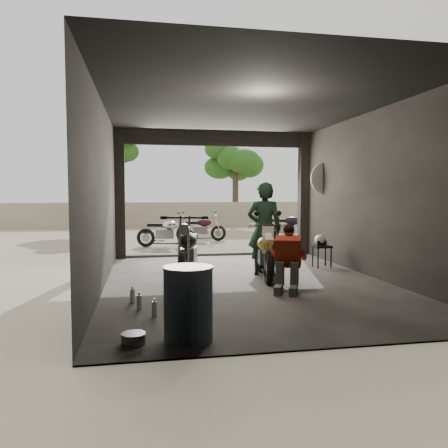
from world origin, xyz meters
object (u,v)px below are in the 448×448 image
object	(u,v)px
main_bike	(264,250)
left_bike	(188,248)
rider	(264,229)
oil_drum	(188,305)
mechanic	(287,260)
outside_bike_a	(166,230)
helmet	(320,240)
outside_bike_b	(201,227)
sign_post	(326,194)
outside_bike_c	(289,225)
stool	(322,249)

from	to	relation	value
main_bike	left_bike	world-z (taller)	left_bike
rider	oil_drum	distance (m)	4.12
main_bike	left_bike	distance (m)	1.47
mechanic	oil_drum	distance (m)	2.78
outside_bike_a	mechanic	size ratio (longest dim) A/B	1.46
left_bike	mechanic	world-z (taller)	left_bike
helmet	oil_drum	bearing A→B (deg)	-118.09
rider	mechanic	distance (m)	1.59
left_bike	oil_drum	distance (m)	3.29
outside_bike_b	sign_post	distance (m)	5.32
left_bike	oil_drum	xyz separation A→B (m)	(-0.34, -3.27, -0.21)
helmet	oil_drum	xyz separation A→B (m)	(-3.34, -4.29, -0.20)
outside_bike_a	oil_drum	world-z (taller)	outside_bike_a
oil_drum	sign_post	xyz separation A→B (m)	(3.95, 5.42, 1.20)
oil_drum	sign_post	distance (m)	6.82
sign_post	helmet	bearing A→B (deg)	-109.81
outside_bike_c	stool	xyz separation A→B (m)	(-0.95, -4.92, -0.15)
outside_bike_b	helmet	world-z (taller)	outside_bike_b
helmet	outside_bike_a	bearing A→B (deg)	136.06
outside_bike_b	sign_post	size ratio (longest dim) A/B	0.63
rider	helmet	bearing A→B (deg)	-138.34
main_bike	left_bike	xyz separation A→B (m)	(-1.46, -0.06, 0.07)
outside_bike_b	oil_drum	world-z (taller)	outside_bike_b
main_bike	mechanic	size ratio (longest dim) A/B	1.51
main_bike	outside_bike_c	xyz separation A→B (m)	(2.51, 5.82, 0.03)
helmet	mechanic	bearing A→B (deg)	-114.41
stool	helmet	world-z (taller)	helmet
outside_bike_a	stool	bearing A→B (deg)	-127.43
main_bike	outside_bike_b	distance (m)	6.68
main_bike	outside_bike_a	size ratio (longest dim) A/B	1.03
left_bike	outside_bike_b	distance (m)	6.83
mechanic	oil_drum	bearing A→B (deg)	-106.63
outside_bike_c	stool	bearing A→B (deg)	-148.32
stool	sign_post	xyz separation A→B (m)	(0.59, 1.20, 1.20)
sign_post	main_bike	bearing A→B (deg)	-127.22
left_bike	main_bike	bearing A→B (deg)	14.89
outside_bike_a	left_bike	bearing A→B (deg)	-162.10
oil_drum	main_bike	bearing A→B (deg)	61.58
mechanic	outside_bike_a	bearing A→B (deg)	128.93
outside_bike_b	helmet	size ratio (longest dim) A/B	5.78
main_bike	outside_bike_c	bearing A→B (deg)	75.55
main_bike	outside_bike_b	xyz separation A→B (m)	(-0.32, 6.67, -0.04)
mechanic	stool	xyz separation A→B (m)	(1.52, 2.15, -0.12)
outside_bike_b	stool	bearing A→B (deg)	-164.78
outside_bike_a	sign_post	world-z (taller)	sign_post
outside_bike_a	outside_bike_b	xyz separation A→B (m)	(1.27, 1.44, -0.03)
outside_bike_b	helmet	xyz separation A→B (m)	(1.86, -5.71, 0.10)
outside_bike_b	stool	size ratio (longest dim) A/B	3.04
mechanic	helmet	xyz separation A→B (m)	(1.50, 2.21, 0.07)
outside_bike_a	sign_post	distance (m)	5.00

